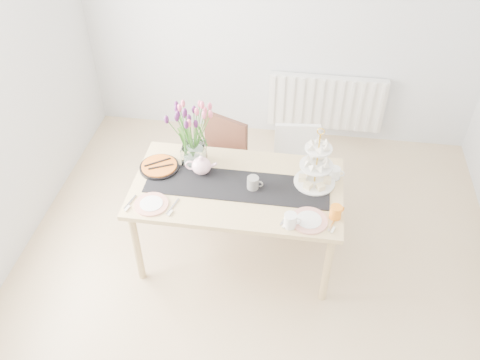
# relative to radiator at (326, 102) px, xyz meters

# --- Properties ---
(room_shell) EXTENTS (4.50, 4.50, 4.50)m
(room_shell) POSITION_rel_radiator_xyz_m (-0.50, -2.19, 0.85)
(room_shell) COLOR tan
(room_shell) RESTS_ON ground
(radiator) EXTENTS (1.20, 0.08, 0.60)m
(radiator) POSITION_rel_radiator_xyz_m (0.00, 0.00, 0.00)
(radiator) COLOR white
(radiator) RESTS_ON room_shell
(dining_table) EXTENTS (1.60, 0.90, 0.75)m
(dining_table) POSITION_rel_radiator_xyz_m (-0.67, -1.75, 0.22)
(dining_table) COLOR tan
(dining_table) RESTS_ON ground
(chair_brown) EXTENTS (0.57, 0.57, 0.87)m
(chair_brown) POSITION_rel_radiator_xyz_m (-0.93, -1.14, 0.06)
(chair_brown) COLOR #3D1D16
(chair_brown) RESTS_ON ground
(chair_white) EXTENTS (0.43, 0.43, 0.80)m
(chair_white) POSITION_rel_radiator_xyz_m (-0.25, -1.05, 0.01)
(chair_white) COLOR white
(chair_white) RESTS_ON ground
(table_runner) EXTENTS (1.40, 0.35, 0.01)m
(table_runner) POSITION_rel_radiator_xyz_m (-0.67, -1.75, 0.30)
(table_runner) COLOR black
(table_runner) RESTS_ON dining_table
(tulip_vase) EXTENTS (0.64, 0.64, 0.54)m
(tulip_vase) POSITION_rel_radiator_xyz_m (-1.05, -1.52, 0.65)
(tulip_vase) COLOR silver
(tulip_vase) RESTS_ON dining_table
(cake_stand) EXTENTS (0.32, 0.32, 0.46)m
(cake_stand) POSITION_rel_radiator_xyz_m (-0.09, -1.64, 0.43)
(cake_stand) COLOR gold
(cake_stand) RESTS_ON dining_table
(teapot) EXTENTS (0.25, 0.21, 0.16)m
(teapot) POSITION_rel_radiator_xyz_m (-0.97, -1.65, 0.38)
(teapot) COLOR white
(teapot) RESTS_ON dining_table
(cream_jug) EXTENTS (0.10, 0.10, 0.09)m
(cream_jug) POSITION_rel_radiator_xyz_m (0.05, -1.55, 0.35)
(cream_jug) COLOR white
(cream_jug) RESTS_ON dining_table
(tart_tin) EXTENTS (0.31, 0.31, 0.04)m
(tart_tin) POSITION_rel_radiator_xyz_m (-1.31, -1.64, 0.32)
(tart_tin) COLOR black
(tart_tin) RESTS_ON dining_table
(mug_grey) EXTENTS (0.09, 0.09, 0.11)m
(mug_grey) POSITION_rel_radiator_xyz_m (-0.55, -1.76, 0.35)
(mug_grey) COLOR gray
(mug_grey) RESTS_ON dining_table
(mug_white) EXTENTS (0.09, 0.09, 0.11)m
(mug_white) POSITION_rel_radiator_xyz_m (-0.25, -2.11, 0.35)
(mug_white) COLOR white
(mug_white) RESTS_ON dining_table
(mug_orange) EXTENTS (0.12, 0.12, 0.10)m
(mug_orange) POSITION_rel_radiator_xyz_m (0.06, -1.98, 0.35)
(mug_orange) COLOR orange
(mug_orange) RESTS_ON dining_table
(plate_left) EXTENTS (0.31, 0.31, 0.01)m
(plate_left) POSITION_rel_radiator_xyz_m (-1.26, -2.05, 0.31)
(plate_left) COLOR silver
(plate_left) RESTS_ON dining_table
(plate_right) EXTENTS (0.34, 0.34, 0.01)m
(plate_right) POSITION_rel_radiator_xyz_m (-0.12, -2.05, 0.31)
(plate_right) COLOR silver
(plate_right) RESTS_ON dining_table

